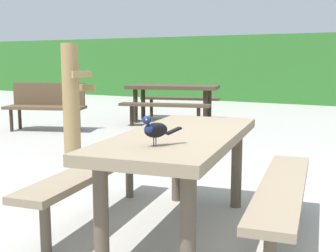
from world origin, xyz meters
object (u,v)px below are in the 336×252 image
park_bench_side (47,103)px  picnic_table_mid_right (173,94)px  picnic_table_foreground (181,158)px  bird_grackle (154,129)px

park_bench_side → picnic_table_mid_right: bearing=53.1°
picnic_table_mid_right → park_bench_side: 2.48m
picnic_table_foreground → park_bench_side: park_bench_side is taller
bird_grackle → picnic_table_mid_right: bird_grackle is taller
picnic_table_mid_right → park_bench_side: size_ratio=1.42×
bird_grackle → park_bench_side: 5.58m
bird_grackle → picnic_table_mid_right: bearing=116.7°
picnic_table_foreground → park_bench_side: 5.19m
bird_grackle → picnic_table_mid_right: size_ratio=0.12×
picnic_table_mid_right → bird_grackle: bearing=-63.3°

